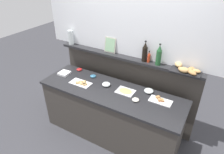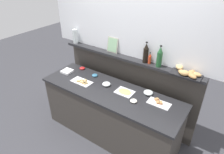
{
  "view_description": "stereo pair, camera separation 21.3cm",
  "coord_description": "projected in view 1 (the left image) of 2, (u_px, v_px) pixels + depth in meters",
  "views": [
    {
      "loc": [
        1.25,
        -2.12,
        2.57
      ],
      "look_at": [
        -0.03,
        0.1,
        1.06
      ],
      "focal_mm": 32.13,
      "sensor_mm": 36.0,
      "label": 1
    },
    {
      "loc": [
        1.43,
        -2.0,
        2.57
      ],
      "look_at": [
        -0.03,
        0.1,
        1.06
      ],
      "focal_mm": 32.13,
      "sensor_mm": 36.0,
      "label": 2
    }
  ],
  "objects": [
    {
      "name": "back_ledge_unit",
      "position": [
        126.0,
        86.0,
        3.48
      ],
      "size": [
        2.39,
        0.22,
        1.26
      ],
      "color": "#3D3833",
      "rests_on": "ground_plane"
    },
    {
      "name": "glass_bowl_medium",
      "position": [
        106.0,
        84.0,
        3.08
      ],
      "size": [
        0.13,
        0.13,
        0.05
      ],
      "color": "silver",
      "rests_on": "buffet_counter"
    },
    {
      "name": "sandwich_platter_rear",
      "position": [
        81.0,
        83.0,
        3.14
      ],
      "size": [
        0.35,
        0.18,
        0.04
      ],
      "color": "silver",
      "rests_on": "buffet_counter"
    },
    {
      "name": "condiment_bowl_cream",
      "position": [
        136.0,
        100.0,
        2.76
      ],
      "size": [
        0.1,
        0.1,
        0.03
      ],
      "primitive_type": "ellipsoid",
      "color": "silver",
      "rests_on": "buffet_counter"
    },
    {
      "name": "glass_bowl_large",
      "position": [
        149.0,
        91.0,
        2.93
      ],
      "size": [
        0.14,
        0.14,
        0.05
      ],
      "color": "silver",
      "rests_on": "buffet_counter"
    },
    {
      "name": "water_carafe",
      "position": [
        71.0,
        37.0,
        3.52
      ],
      "size": [
        0.09,
        0.09,
        0.25
      ],
      "primitive_type": "cylinder",
      "color": "silver",
      "rests_on": "back_ledge_unit"
    },
    {
      "name": "ground_plane",
      "position": [
        126.0,
        113.0,
        3.87
      ],
      "size": [
        12.0,
        12.0,
        0.0
      ],
      "primitive_type": "plane",
      "color": "#38383D"
    },
    {
      "name": "hot_sauce_bottle",
      "position": [
        149.0,
        57.0,
        2.92
      ],
      "size": [
        0.04,
        0.04,
        0.18
      ],
      "color": "red",
      "rests_on": "back_ledge_unit"
    },
    {
      "name": "buffet_counter",
      "position": [
        111.0,
        113.0,
        3.2
      ],
      "size": [
        2.22,
        0.7,
        0.88
      ],
      "color": "#3D3833",
      "rests_on": "ground_plane"
    },
    {
      "name": "condiment_bowl_teal",
      "position": [
        93.0,
        76.0,
        3.31
      ],
      "size": [
        0.1,
        0.1,
        0.03
      ],
      "primitive_type": "ellipsoid",
      "color": "teal",
      "rests_on": "buffet_counter"
    },
    {
      "name": "wine_bottle_dark",
      "position": [
        145.0,
        52.0,
        2.91
      ],
      "size": [
        0.08,
        0.08,
        0.32
      ],
      "color": "black",
      "rests_on": "back_ledge_unit"
    },
    {
      "name": "sandwich_platter_side",
      "position": [
        160.0,
        100.0,
        2.75
      ],
      "size": [
        0.31,
        0.16,
        0.04
      ],
      "color": "white",
      "rests_on": "buffet_counter"
    },
    {
      "name": "napkin_stack",
      "position": [
        64.0,
        73.0,
        3.4
      ],
      "size": [
        0.18,
        0.18,
        0.03
      ],
      "primitive_type": "cube",
      "rotation": [
        0.0,
        0.0,
        0.04
      ],
      "color": "white",
      "rests_on": "buffet_counter"
    },
    {
      "name": "wine_bottle_green",
      "position": [
        159.0,
        56.0,
        2.81
      ],
      "size": [
        0.08,
        0.08,
        0.32
      ],
      "color": "#23562D",
      "rests_on": "back_ledge_unit"
    },
    {
      "name": "bread_basket",
      "position": [
        185.0,
        69.0,
        2.69
      ],
      "size": [
        0.4,
        0.28,
        0.08
      ],
      "color": "black",
      "rests_on": "back_ledge_unit"
    },
    {
      "name": "condiment_bowl_red",
      "position": [
        79.0,
        69.0,
        3.51
      ],
      "size": [
        0.1,
        0.1,
        0.03
      ],
      "primitive_type": "ellipsoid",
      "color": "red",
      "rests_on": "buffet_counter"
    },
    {
      "name": "cold_cuts_platter",
      "position": [
        125.0,
        91.0,
        2.95
      ],
      "size": [
        0.27,
        0.2,
        0.02
      ],
      "color": "silver",
      "rests_on": "buffet_counter"
    },
    {
      "name": "upper_wall_panel",
      "position": [
        130.0,
        11.0,
        2.85
      ],
      "size": [
        2.99,
        0.08,
        1.34
      ],
      "primitive_type": "cube",
      "color": "white",
      "rests_on": "back_ledge_unit"
    },
    {
      "name": "framed_picture",
      "position": [
        110.0,
        45.0,
        3.21
      ],
      "size": [
        0.2,
        0.06,
        0.25
      ],
      "color": "#B2AD9E",
      "rests_on": "back_ledge_unit"
    }
  ]
}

